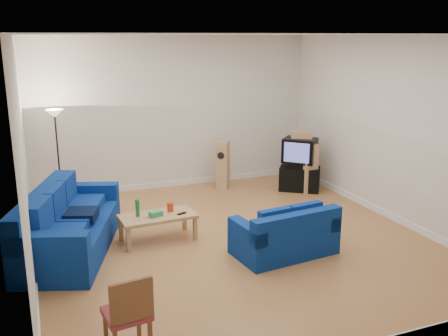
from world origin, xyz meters
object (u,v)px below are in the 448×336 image
object	(u,v)px
television	(300,150)
sofa_loveseat	(286,237)
sofa_three_seat	(66,229)
coffee_table	(158,218)
tv_stand	(300,179)

from	to	relation	value
television	sofa_loveseat	bearing A→B (deg)	-77.89
sofa_three_seat	coffee_table	size ratio (longest dim) A/B	2.21
sofa_three_seat	tv_stand	world-z (taller)	sofa_three_seat
sofa_three_seat	television	size ratio (longest dim) A/B	3.31
tv_stand	television	distance (m)	0.61
coffee_table	sofa_loveseat	bearing A→B (deg)	-36.62
sofa_three_seat	sofa_loveseat	size ratio (longest dim) A/B	1.72
tv_stand	sofa_loveseat	bearing A→B (deg)	-88.44
sofa_loveseat	tv_stand	distance (m)	3.31
coffee_table	tv_stand	distance (m)	3.80
sofa_loveseat	television	bearing A→B (deg)	50.65
sofa_loveseat	tv_stand	size ratio (longest dim) A/B	1.89
coffee_table	television	distance (m)	3.83
sofa_three_seat	tv_stand	distance (m)	5.07
tv_stand	television	bearing A→B (deg)	137.94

